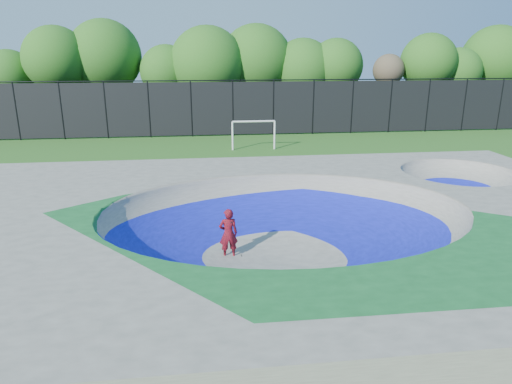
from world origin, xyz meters
TOP-DOWN VIEW (x-y plane):
  - ground at (0.00, 0.00)m, footprint 120.00×120.00m
  - skate_deck at (0.00, 0.00)m, footprint 22.00×14.00m
  - skater at (-1.71, -0.02)m, footprint 0.59×0.42m
  - skateboard at (-1.71, -0.02)m, footprint 0.79×0.27m
  - soccer_goal at (0.92, 15.81)m, footprint 2.79×0.12m
  - fence at (0.00, 21.00)m, footprint 48.09×0.09m
  - treeline at (0.31, 25.71)m, footprint 53.12×7.68m

SIDE VIEW (x-z plane):
  - ground at x=0.00m, z-range 0.00..0.00m
  - skateboard at x=-1.71m, z-range 0.00..0.05m
  - skate_deck at x=0.00m, z-range 0.00..1.50m
  - skater at x=-1.71m, z-range 0.00..1.55m
  - soccer_goal at x=0.92m, z-range 0.35..2.19m
  - fence at x=0.00m, z-range 0.08..4.12m
  - treeline at x=0.31m, z-range 0.79..9.28m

